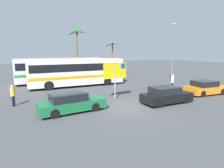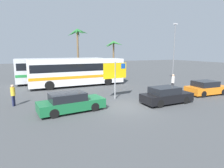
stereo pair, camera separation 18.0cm
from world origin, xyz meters
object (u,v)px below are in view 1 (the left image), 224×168
(ferry_sign, at_px, (116,72))
(car_black, at_px, (166,95))
(bus_rear_coach, at_px, (60,69))
(pedestrian_near_sign, at_px, (13,94))
(car_green, at_px, (71,103))
(pedestrian_by_bus, at_px, (172,81))
(car_orange, at_px, (205,88))
(bus_front_coach, at_px, (77,71))

(ferry_sign, distance_m, car_black, 4.52)
(bus_rear_coach, relative_size, ferry_sign, 3.41)
(pedestrian_near_sign, bearing_deg, ferry_sign, 18.11)
(bus_rear_coach, distance_m, pedestrian_near_sign, 10.96)
(car_black, xyz_separation_m, car_green, (-7.27, 1.16, 0.00))
(pedestrian_by_bus, bearing_deg, car_green, 6.61)
(car_black, bearing_deg, car_orange, 7.67)
(bus_front_coach, relative_size, car_green, 2.40)
(car_black, height_order, pedestrian_near_sign, pedestrian_near_sign)
(car_orange, bearing_deg, pedestrian_near_sign, 171.96)
(ferry_sign, bearing_deg, car_orange, -18.56)
(car_green, distance_m, car_orange, 12.82)
(bus_front_coach, xyz_separation_m, pedestrian_by_bus, (8.02, -7.08, -0.73))
(car_black, relative_size, pedestrian_by_bus, 2.31)
(ferry_sign, relative_size, car_green, 0.70)
(car_black, xyz_separation_m, car_orange, (5.54, 0.77, -0.00))
(car_green, bearing_deg, pedestrian_near_sign, 133.33)
(bus_front_coach, height_order, car_orange, bus_front_coach)
(car_black, height_order, pedestrian_by_bus, pedestrian_by_bus)
(bus_rear_coach, height_order, ferry_sign, ferry_sign)
(ferry_sign, height_order, pedestrian_by_bus, ferry_sign)
(car_green, bearing_deg, ferry_sign, 17.55)
(car_orange, height_order, pedestrian_near_sign, pedestrian_near_sign)
(bus_rear_coach, relative_size, pedestrian_by_bus, 6.15)
(pedestrian_by_bus, bearing_deg, ferry_sign, -1.40)
(pedestrian_by_bus, bearing_deg, pedestrian_near_sign, -8.40)
(bus_front_coach, xyz_separation_m, ferry_sign, (1.27, -7.43, 0.54))
(car_orange, xyz_separation_m, pedestrian_near_sign, (-16.39, 3.56, 0.32))
(bus_rear_coach, height_order, car_orange, bus_rear_coach)
(bus_front_coach, relative_size, bus_rear_coach, 1.00)
(ferry_sign, bearing_deg, car_black, -48.80)
(bus_front_coach, distance_m, ferry_sign, 7.56)
(car_green, xyz_separation_m, car_orange, (12.81, -0.39, -0.00))
(bus_rear_coach, distance_m, pedestrian_by_bus, 14.10)
(ferry_sign, height_order, pedestrian_near_sign, ferry_sign)
(bus_front_coach, relative_size, ferry_sign, 3.41)
(pedestrian_near_sign, bearing_deg, bus_rear_coach, 88.97)
(car_black, height_order, car_orange, same)
(bus_front_coach, bearing_deg, bus_rear_coach, 109.99)
(car_black, bearing_deg, pedestrian_by_bus, 41.02)
(bus_rear_coach, xyz_separation_m, car_orange, (11.07, -13.10, -1.15))
(car_orange, height_order, pedestrian_by_bus, pedestrian_by_bus)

